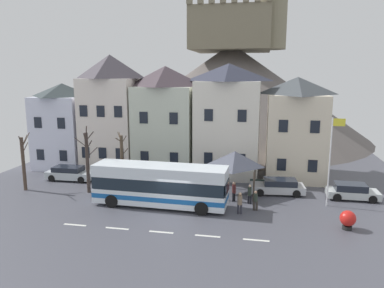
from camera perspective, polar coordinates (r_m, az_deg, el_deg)
The scene contains 22 objects.
ground_plane at distance 26.74m, azimuth -3.13°, elevation -11.12°, with size 40.00×60.00×0.07m.
townhouse_00 at distance 41.83m, azimuth -19.21°, elevation 2.73°, with size 5.13×5.55×8.98m.
townhouse_01 at distance 39.05m, azimuth -12.36°, elevation 4.69°, with size 5.37×5.30×11.88m.
townhouse_02 at distance 37.24m, azimuth -4.07°, elevation 3.73°, with size 5.85×5.35×10.73m.
townhouse_03 at distance 36.22m, azimuth 5.62°, elevation 3.69°, with size 6.07×5.58×10.95m.
townhouse_04 at distance 37.00m, azimuth 15.78°, elevation 2.49°, with size 5.36×7.03×9.69m.
hilltop_castle at distance 58.48m, azimuth 6.07°, elevation 8.51°, with size 42.25×42.25×22.23m.
transit_bus at distance 28.15m, azimuth -4.97°, elevation -6.46°, with size 10.33×2.89×3.19m.
bus_shelter at distance 30.64m, azimuth 6.68°, elevation -2.33°, with size 3.60×3.60×3.67m.
parked_car_00 at distance 31.93m, azimuth 13.19°, elevation -6.44°, with size 4.61×2.25×1.28m.
parked_car_01 at distance 32.54m, azimuth 23.59°, elevation -6.77°, with size 4.00×1.89×1.27m.
parked_car_02 at distance 36.89m, azimuth -18.42°, elevation -4.34°, with size 4.53×1.89×1.31m.
pedestrian_00 at distance 26.90m, azimuth 7.44°, elevation -8.92°, with size 0.36×0.34×1.62m.
pedestrian_01 at distance 27.80m, azimuth 9.85°, elevation -8.62°, with size 0.37×0.29×1.51m.
pedestrian_02 at distance 29.39m, azimuth 6.54°, elevation -7.14°, with size 0.30×0.30×1.60m.
pedestrian_03 at distance 29.03m, azimuth 8.95°, elevation -7.60°, with size 0.32×0.29×1.55m.
public_bench at distance 32.75m, azimuth 10.27°, elevation -6.18°, with size 1.47×0.48×0.87m.
flagpole at distance 29.35m, azimuth 20.83°, elevation -1.67°, with size 0.95×0.10×6.82m.
harbour_buoy at distance 26.28m, azimuth 23.05°, elevation -10.68°, with size 1.02×1.02×1.27m.
bare_tree_00 at distance 33.48m, azimuth -10.84°, elevation -2.34°, with size 1.28×2.10×4.83m.
bare_tree_01 at distance 34.76m, azimuth -24.73°, elevation -2.64°, with size 0.83×2.26×4.98m.
bare_tree_02 at distance 32.09m, azimuth -15.94°, elevation -2.50°, with size 1.09×1.90×5.86m.
Camera 1 is at (6.15, -24.02, 9.98)m, focal length 34.32 mm.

